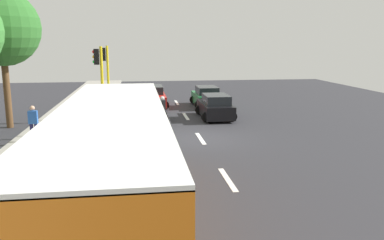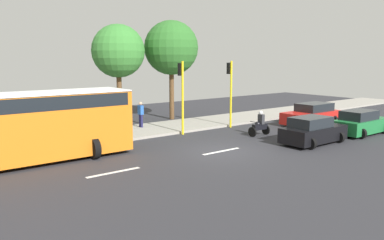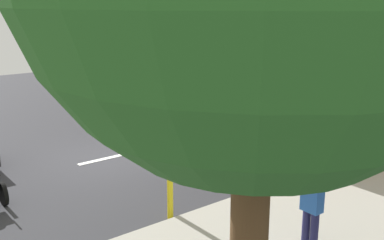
{
  "view_description": "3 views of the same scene",
  "coord_description": "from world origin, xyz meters",
  "px_view_note": "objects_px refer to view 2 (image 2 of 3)",
  "views": [
    {
      "loc": [
        3.01,
        18.75,
        4.69
      ],
      "look_at": [
        0.64,
        1.54,
        1.26
      ],
      "focal_mm": 36.87,
      "sensor_mm": 36.0,
      "label": 1
    },
    {
      "loc": [
        -14.21,
        12.92,
        4.69
      ],
      "look_at": [
        0.3,
        1.66,
        1.74
      ],
      "focal_mm": 36.24,
      "sensor_mm": 36.0,
      "label": 2
    },
    {
      "loc": [
        12.91,
        -6.87,
        4.96
      ],
      "look_at": [
        0.73,
        2.75,
        0.97
      ],
      "focal_mm": 43.43,
      "sensor_mm": 36.0,
      "label": 3
    }
  ],
  "objects_px": {
    "city_bus": "(5,125)",
    "traffic_light_midblock": "(182,87)",
    "pedestrian_near_signal": "(141,114)",
    "traffic_light_corner": "(230,84)",
    "street_tree_south": "(171,48)",
    "car_black": "(313,131)",
    "car_green": "(361,123)",
    "motorcycle": "(260,125)",
    "car_red": "(312,115)",
    "street_tree_north": "(118,51)"
  },
  "relations": [
    {
      "from": "city_bus",
      "to": "traffic_light_midblock",
      "type": "bearing_deg",
      "value": -83.47
    },
    {
      "from": "pedestrian_near_signal",
      "to": "traffic_light_corner",
      "type": "height_order",
      "value": "traffic_light_corner"
    },
    {
      "from": "motorcycle",
      "to": "traffic_light_corner",
      "type": "xyz_separation_m",
      "value": [
        3.27,
        -0.57,
        2.29
      ]
    },
    {
      "from": "city_bus",
      "to": "traffic_light_midblock",
      "type": "xyz_separation_m",
      "value": [
        1.18,
        -10.29,
        1.08
      ]
    },
    {
      "from": "street_tree_south",
      "to": "street_tree_north",
      "type": "distance_m",
      "value": 4.22
    },
    {
      "from": "car_black",
      "to": "motorcycle",
      "type": "relative_size",
      "value": 2.59
    },
    {
      "from": "car_black",
      "to": "traffic_light_midblock",
      "type": "bearing_deg",
      "value": 31.75
    },
    {
      "from": "pedestrian_near_signal",
      "to": "street_tree_south",
      "type": "height_order",
      "value": "street_tree_south"
    },
    {
      "from": "motorcycle",
      "to": "car_red",
      "type": "bearing_deg",
      "value": -85.83
    },
    {
      "from": "pedestrian_near_signal",
      "to": "traffic_light_midblock",
      "type": "relative_size",
      "value": 0.38
    },
    {
      "from": "traffic_light_corner",
      "to": "motorcycle",
      "type": "bearing_deg",
      "value": 170.06
    },
    {
      "from": "traffic_light_corner",
      "to": "street_tree_south",
      "type": "height_order",
      "value": "street_tree_south"
    },
    {
      "from": "car_black",
      "to": "city_bus",
      "type": "xyz_separation_m",
      "value": [
        5.43,
        14.38,
        1.14
      ]
    },
    {
      "from": "car_red",
      "to": "city_bus",
      "type": "distance_m",
      "value": 19.72
    },
    {
      "from": "car_black",
      "to": "pedestrian_near_signal",
      "type": "xyz_separation_m",
      "value": [
        9.6,
        5.25,
        0.35
      ]
    },
    {
      "from": "car_green",
      "to": "motorcycle",
      "type": "distance_m",
      "value": 6.31
    },
    {
      "from": "motorcycle",
      "to": "street_tree_north",
      "type": "distance_m",
      "value": 11.17
    },
    {
      "from": "city_bus",
      "to": "street_tree_south",
      "type": "bearing_deg",
      "value": -63.86
    },
    {
      "from": "car_green",
      "to": "traffic_light_corner",
      "type": "distance_m",
      "value": 8.55
    },
    {
      "from": "traffic_light_corner",
      "to": "pedestrian_near_signal",
      "type": "bearing_deg",
      "value": 60.11
    },
    {
      "from": "traffic_light_corner",
      "to": "car_red",
      "type": "bearing_deg",
      "value": -118.34
    },
    {
      "from": "city_bus",
      "to": "street_tree_south",
      "type": "distance_m",
      "value": 15.18
    },
    {
      "from": "car_green",
      "to": "pedestrian_near_signal",
      "type": "xyz_separation_m",
      "value": [
        9.83,
        9.85,
        0.35
      ]
    },
    {
      "from": "car_black",
      "to": "car_green",
      "type": "xyz_separation_m",
      "value": [
        -0.23,
        -4.6,
        -0.0
      ]
    },
    {
      "from": "traffic_light_corner",
      "to": "street_tree_south",
      "type": "bearing_deg",
      "value": 11.69
    },
    {
      "from": "car_green",
      "to": "motorcycle",
      "type": "height_order",
      "value": "motorcycle"
    },
    {
      "from": "car_green",
      "to": "city_bus",
      "type": "distance_m",
      "value": 19.84
    },
    {
      "from": "pedestrian_near_signal",
      "to": "traffic_light_midblock",
      "type": "height_order",
      "value": "traffic_light_midblock"
    },
    {
      "from": "car_green",
      "to": "city_bus",
      "type": "xyz_separation_m",
      "value": [
        5.65,
        18.98,
        1.14
      ]
    },
    {
      "from": "pedestrian_near_signal",
      "to": "traffic_light_corner",
      "type": "xyz_separation_m",
      "value": [
        -3.0,
        -5.22,
        1.87
      ]
    },
    {
      "from": "car_black",
      "to": "street_tree_south",
      "type": "bearing_deg",
      "value": 5.44
    },
    {
      "from": "car_green",
      "to": "street_tree_north",
      "type": "distance_m",
      "value": 16.67
    },
    {
      "from": "street_tree_north",
      "to": "car_red",
      "type": "bearing_deg",
      "value": -129.34
    },
    {
      "from": "car_black",
      "to": "street_tree_south",
      "type": "height_order",
      "value": "street_tree_south"
    },
    {
      "from": "motorcycle",
      "to": "street_tree_south",
      "type": "relative_size",
      "value": 0.2
    },
    {
      "from": "car_black",
      "to": "city_bus",
      "type": "distance_m",
      "value": 15.41
    },
    {
      "from": "city_bus",
      "to": "pedestrian_near_signal",
      "type": "relative_size",
      "value": 6.51
    },
    {
      "from": "city_bus",
      "to": "traffic_light_midblock",
      "type": "height_order",
      "value": "traffic_light_midblock"
    },
    {
      "from": "car_green",
      "to": "motorcycle",
      "type": "bearing_deg",
      "value": 55.6
    },
    {
      "from": "car_black",
      "to": "car_red",
      "type": "relative_size",
      "value": 0.87
    },
    {
      "from": "pedestrian_near_signal",
      "to": "street_tree_north",
      "type": "distance_m",
      "value": 4.96
    },
    {
      "from": "car_green",
      "to": "pedestrian_near_signal",
      "type": "height_order",
      "value": "pedestrian_near_signal"
    },
    {
      "from": "car_green",
      "to": "street_tree_south",
      "type": "height_order",
      "value": "street_tree_south"
    },
    {
      "from": "street_tree_south",
      "to": "traffic_light_midblock",
      "type": "bearing_deg",
      "value": 150.98
    },
    {
      "from": "traffic_light_corner",
      "to": "street_tree_south",
      "type": "distance_m",
      "value": 5.98
    },
    {
      "from": "city_bus",
      "to": "street_tree_south",
      "type": "relative_size",
      "value": 1.47
    },
    {
      "from": "street_tree_north",
      "to": "car_green",
      "type": "bearing_deg",
      "value": -141.88
    },
    {
      "from": "traffic_light_midblock",
      "to": "street_tree_south",
      "type": "xyz_separation_m",
      "value": [
        5.32,
        -2.95,
        2.49
      ]
    },
    {
      "from": "car_black",
      "to": "traffic_light_midblock",
      "type": "xyz_separation_m",
      "value": [
        6.6,
        4.09,
        2.22
      ]
    },
    {
      "from": "car_black",
      "to": "street_tree_south",
      "type": "xyz_separation_m",
      "value": [
        11.93,
        1.13,
        4.71
      ]
    }
  ]
}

